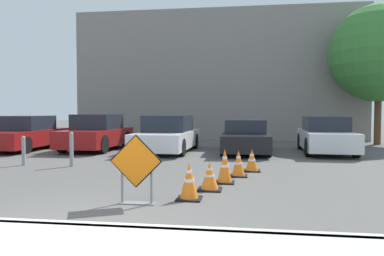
{
  "coord_description": "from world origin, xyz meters",
  "views": [
    {
      "loc": [
        2.19,
        -4.62,
        1.62
      ],
      "look_at": [
        0.07,
        10.45,
        0.93
      ],
      "focal_mm": 35.0,
      "sensor_mm": 36.0,
      "label": 1
    }
  ],
  "objects_px": {
    "traffic_cone_fourth": "(238,164)",
    "bollard_second": "(24,150)",
    "road_closed_sign": "(136,168)",
    "traffic_cone_nearest": "(189,181)",
    "parked_car_fourth": "(245,137)",
    "parked_car_second": "(97,133)",
    "bollard_nearest": "(71,148)",
    "traffic_cone_second": "(210,176)",
    "traffic_cone_third": "(225,166)",
    "parked_car_nearest": "(25,134)",
    "traffic_cone_fifth": "(252,161)",
    "parked_car_fifth": "(325,136)",
    "parked_car_third": "(168,135)"
  },
  "relations": [
    {
      "from": "traffic_cone_fifth",
      "to": "parked_car_nearest",
      "type": "distance_m",
      "value": 10.43
    },
    {
      "from": "parked_car_fifth",
      "to": "bollard_nearest",
      "type": "bearing_deg",
      "value": 32.59
    },
    {
      "from": "parked_car_nearest",
      "to": "parked_car_fifth",
      "type": "bearing_deg",
      "value": 179.36
    },
    {
      "from": "parked_car_nearest",
      "to": "road_closed_sign",
      "type": "bearing_deg",
      "value": 128.73
    },
    {
      "from": "parked_car_third",
      "to": "parked_car_fifth",
      "type": "height_order",
      "value": "parked_car_third"
    },
    {
      "from": "traffic_cone_second",
      "to": "parked_car_fifth",
      "type": "relative_size",
      "value": 0.13
    },
    {
      "from": "road_closed_sign",
      "to": "traffic_cone_second",
      "type": "relative_size",
      "value": 2.08
    },
    {
      "from": "traffic_cone_fourth",
      "to": "bollard_nearest",
      "type": "xyz_separation_m",
      "value": [
        -4.87,
        0.99,
        0.22
      ]
    },
    {
      "from": "traffic_cone_third",
      "to": "traffic_cone_fourth",
      "type": "height_order",
      "value": "traffic_cone_third"
    },
    {
      "from": "traffic_cone_third",
      "to": "traffic_cone_fourth",
      "type": "relative_size",
      "value": 1.2
    },
    {
      "from": "road_closed_sign",
      "to": "traffic_cone_nearest",
      "type": "xyz_separation_m",
      "value": [
        0.85,
        0.49,
        -0.3
      ]
    },
    {
      "from": "parked_car_third",
      "to": "bollard_nearest",
      "type": "height_order",
      "value": "parked_car_third"
    },
    {
      "from": "bollard_nearest",
      "to": "traffic_cone_third",
      "type": "bearing_deg",
      "value": -22.58
    },
    {
      "from": "bollard_nearest",
      "to": "parked_car_nearest",
      "type": "bearing_deg",
      "value": 133.85
    },
    {
      "from": "parked_car_nearest",
      "to": "parked_car_fourth",
      "type": "xyz_separation_m",
      "value": [
        9.23,
        0.13,
        -0.06
      ]
    },
    {
      "from": "bollard_nearest",
      "to": "parked_car_fourth",
      "type": "bearing_deg",
      "value": 41.7
    },
    {
      "from": "parked_car_fifth",
      "to": "road_closed_sign",
      "type": "bearing_deg",
      "value": 62.94
    },
    {
      "from": "parked_car_second",
      "to": "road_closed_sign",
      "type": "bearing_deg",
      "value": 117.57
    },
    {
      "from": "road_closed_sign",
      "to": "traffic_cone_nearest",
      "type": "bearing_deg",
      "value": 30.05
    },
    {
      "from": "parked_car_nearest",
      "to": "parked_car_third",
      "type": "relative_size",
      "value": 1.0
    },
    {
      "from": "parked_car_fourth",
      "to": "bollard_second",
      "type": "distance_m",
      "value": 7.94
    },
    {
      "from": "parked_car_nearest",
      "to": "bollard_nearest",
      "type": "relative_size",
      "value": 4.68
    },
    {
      "from": "parked_car_second",
      "to": "bollard_second",
      "type": "xyz_separation_m",
      "value": [
        -0.4,
        -4.6,
        -0.22
      ]
    },
    {
      "from": "traffic_cone_second",
      "to": "parked_car_fourth",
      "type": "relative_size",
      "value": 0.13
    },
    {
      "from": "traffic_cone_fourth",
      "to": "parked_car_second",
      "type": "height_order",
      "value": "parked_car_second"
    },
    {
      "from": "traffic_cone_fourth",
      "to": "traffic_cone_fifth",
      "type": "distance_m",
      "value": 0.91
    },
    {
      "from": "traffic_cone_fourth",
      "to": "parked_car_second",
      "type": "xyz_separation_m",
      "value": [
        -5.97,
        5.59,
        0.38
      ]
    },
    {
      "from": "parked_car_third",
      "to": "bollard_nearest",
      "type": "relative_size",
      "value": 4.69
    },
    {
      "from": "parked_car_fourth",
      "to": "parked_car_fifth",
      "type": "xyz_separation_m",
      "value": [
        3.08,
        0.24,
        0.06
      ]
    },
    {
      "from": "parked_car_nearest",
      "to": "traffic_cone_third",
      "type": "bearing_deg",
      "value": 142.09
    },
    {
      "from": "traffic_cone_third",
      "to": "traffic_cone_fifth",
      "type": "relative_size",
      "value": 1.3
    },
    {
      "from": "traffic_cone_second",
      "to": "parked_car_nearest",
      "type": "relative_size",
      "value": 0.12
    },
    {
      "from": "traffic_cone_nearest",
      "to": "parked_car_nearest",
      "type": "bearing_deg",
      "value": 135.97
    },
    {
      "from": "traffic_cone_second",
      "to": "parked_car_nearest",
      "type": "bearing_deg",
      "value": 140.27
    },
    {
      "from": "traffic_cone_fifth",
      "to": "parked_car_third",
      "type": "relative_size",
      "value": 0.13
    },
    {
      "from": "traffic_cone_nearest",
      "to": "parked_car_fourth",
      "type": "distance_m",
      "value": 8.13
    },
    {
      "from": "traffic_cone_nearest",
      "to": "traffic_cone_fifth",
      "type": "relative_size",
      "value": 1.17
    },
    {
      "from": "parked_car_second",
      "to": "bollard_second",
      "type": "relative_size",
      "value": 4.78
    },
    {
      "from": "road_closed_sign",
      "to": "bollard_nearest",
      "type": "height_order",
      "value": "road_closed_sign"
    },
    {
      "from": "traffic_cone_nearest",
      "to": "traffic_cone_second",
      "type": "distance_m",
      "value": 0.92
    },
    {
      "from": "parked_car_nearest",
      "to": "traffic_cone_fourth",
      "type": "bearing_deg",
      "value": 147.05
    },
    {
      "from": "traffic_cone_third",
      "to": "bollard_nearest",
      "type": "relative_size",
      "value": 0.77
    },
    {
      "from": "parked_car_nearest",
      "to": "bollard_second",
      "type": "relative_size",
      "value": 5.38
    },
    {
      "from": "parked_car_fifth",
      "to": "parked_car_second",
      "type": "bearing_deg",
      "value": 3.18
    },
    {
      "from": "bollard_second",
      "to": "parked_car_fifth",
      "type": "bearing_deg",
      "value": 26.15
    },
    {
      "from": "traffic_cone_fourth",
      "to": "bollard_second",
      "type": "relative_size",
      "value": 0.73
    },
    {
      "from": "parked_car_nearest",
      "to": "bollard_nearest",
      "type": "distance_m",
      "value": 6.04
    },
    {
      "from": "road_closed_sign",
      "to": "traffic_cone_nearest",
      "type": "distance_m",
      "value": 1.03
    },
    {
      "from": "traffic_cone_second",
      "to": "road_closed_sign",
      "type": "bearing_deg",
      "value": -130.3
    },
    {
      "from": "traffic_cone_fourth",
      "to": "parked_car_nearest",
      "type": "relative_size",
      "value": 0.14
    }
  ]
}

